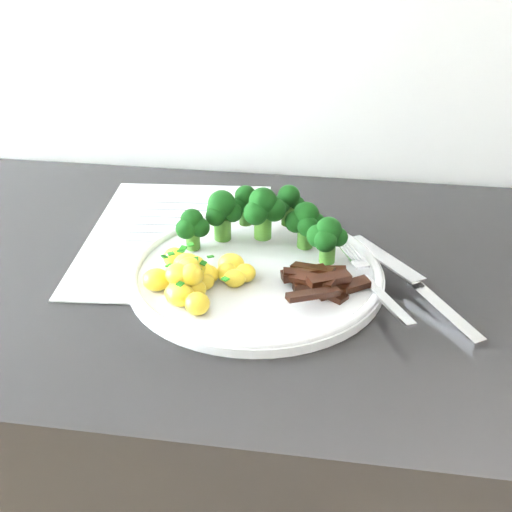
% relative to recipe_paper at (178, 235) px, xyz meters
% --- Properties ---
extents(recipe_paper, '(0.26, 0.34, 0.00)m').
position_rel_recipe_paper_xyz_m(recipe_paper, '(0.00, 0.00, 0.00)').
color(recipe_paper, white).
rests_on(recipe_paper, counter).
extents(plate, '(0.29, 0.29, 0.02)m').
position_rel_recipe_paper_xyz_m(plate, '(0.12, -0.09, 0.01)').
color(plate, white).
rests_on(plate, counter).
extents(broccoli, '(0.20, 0.11, 0.07)m').
position_rel_recipe_paper_xyz_m(broccoli, '(0.12, -0.03, 0.05)').
color(broccoli, '#35671C').
rests_on(broccoli, plate).
extents(potatoes, '(0.12, 0.11, 0.04)m').
position_rel_recipe_paper_xyz_m(potatoes, '(0.06, -0.13, 0.02)').
color(potatoes, gold).
rests_on(potatoes, plate).
extents(beef_strips, '(0.10, 0.10, 0.03)m').
position_rel_recipe_paper_xyz_m(beef_strips, '(0.19, -0.11, 0.02)').
color(beef_strips, black).
rests_on(beef_strips, plate).
extents(fork, '(0.08, 0.16, 0.02)m').
position_rel_recipe_paper_xyz_m(fork, '(0.25, -0.12, 0.02)').
color(fork, silver).
rests_on(fork, plate).
extents(knife, '(0.14, 0.20, 0.02)m').
position_rel_recipe_paper_xyz_m(knife, '(0.30, -0.11, 0.01)').
color(knife, silver).
rests_on(knife, plate).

